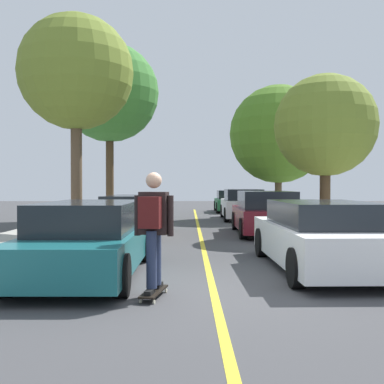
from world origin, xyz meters
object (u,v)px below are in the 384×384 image
(street_tree_left_nearest, at_px, (76,73))
(parked_car_right_far, at_px, (243,205))
(street_tree_right_nearest, at_px, (325,126))
(parked_car_right_nearest, at_px, (322,236))
(parked_car_right_farthest, at_px, (231,201))
(parked_car_right_near, at_px, (266,213))
(parked_car_left_near, at_px, (133,215))
(street_tree_left_near, at_px, (110,93))
(fire_hydrant, at_px, (71,226))
(street_tree_right_near, at_px, (278,134))
(parked_car_left_nearest, at_px, (89,239))
(skateboarder, at_px, (153,224))
(skateboard, at_px, (154,292))

(street_tree_left_nearest, bearing_deg, parked_car_right_far, 48.86)
(street_tree_left_nearest, xyz_separation_m, street_tree_right_nearest, (7.89, -0.12, -1.68))
(parked_car_right_nearest, relative_size, parked_car_right_farthest, 1.07)
(parked_car_right_near, distance_m, parked_car_right_far, 6.48)
(parked_car_right_nearest, bearing_deg, parked_car_left_near, 125.45)
(street_tree_left_near, height_order, fire_hydrant, street_tree_left_near)
(street_tree_left_near, distance_m, fire_hydrant, 9.68)
(street_tree_left_nearest, distance_m, street_tree_right_nearest, 8.07)
(parked_car_right_farthest, xyz_separation_m, street_tree_right_near, (1.78, -5.63, 3.43))
(street_tree_left_near, distance_m, street_tree_right_near, 8.18)
(street_tree_right_near, xyz_separation_m, fire_hydrant, (-7.62, -9.41, -3.58))
(parked_car_left_near, bearing_deg, fire_hydrant, -126.83)
(street_tree_right_nearest, bearing_deg, street_tree_left_nearest, 179.10)
(parked_car_left_nearest, xyz_separation_m, street_tree_left_nearest, (-1.78, 6.47, 4.52))
(street_tree_right_nearest, xyz_separation_m, street_tree_right_near, (0.00, 7.67, 0.57))
(parked_car_right_nearest, relative_size, parked_car_right_far, 1.04)
(parked_car_right_near, bearing_deg, street_tree_right_nearest, -19.81)
(street_tree_right_near, distance_m, skateboarder, 16.73)
(skateboard, bearing_deg, parked_car_right_near, 70.64)
(parked_car_left_nearest, relative_size, skateboard, 5.26)
(parked_car_left_nearest, bearing_deg, parked_car_right_near, 58.19)
(street_tree_right_near, relative_size, fire_hydrant, 8.97)
(parked_car_right_far, height_order, skateboard, parked_car_right_far)
(parked_car_right_near, distance_m, street_tree_right_near, 8.00)
(parked_car_right_far, bearing_deg, parked_car_left_nearest, -107.84)
(parked_car_right_near, xyz_separation_m, parked_car_right_far, (-0.00, 6.48, 0.01))
(parked_car_right_near, height_order, parked_car_right_farthest, parked_car_right_near)
(street_tree_left_nearest, bearing_deg, parked_car_left_near, 4.67)
(parked_car_left_near, distance_m, street_tree_left_near, 8.16)
(parked_car_right_farthest, distance_m, skateboard, 21.55)
(skateboarder, bearing_deg, skateboard, 78.82)
(parked_car_right_far, distance_m, street_tree_left_nearest, 10.31)
(street_tree_right_nearest, bearing_deg, parked_car_right_far, 104.02)
(parked_car_left_near, height_order, parked_car_right_near, parked_car_right_near)
(parked_car_left_nearest, relative_size, parked_car_right_nearest, 0.98)
(street_tree_left_nearest, xyz_separation_m, street_tree_right_near, (7.89, 7.55, -1.11))
(street_tree_right_near, distance_m, skateboard, 16.90)
(street_tree_left_nearest, xyz_separation_m, skateboarder, (3.06, -8.18, -4.11))
(skateboard, relative_size, skateboarder, 0.51)
(parked_car_right_farthest, distance_m, street_tree_right_near, 6.83)
(street_tree_right_near, bearing_deg, parked_car_right_nearest, -97.50)
(street_tree_left_nearest, relative_size, street_tree_right_near, 1.10)
(parked_car_right_nearest, xyz_separation_m, street_tree_left_nearest, (-6.12, 5.95, 4.52))
(parked_car_right_farthest, xyz_separation_m, street_tree_left_near, (-6.12, -6.93, 5.14))
(fire_hydrant, relative_size, skateboard, 0.81)
(street_tree_left_near, xyz_separation_m, street_tree_right_near, (7.89, 1.31, -1.71))
(parked_car_right_farthest, relative_size, street_tree_right_nearest, 0.88)
(parked_car_right_far, distance_m, fire_hydrant, 10.61)
(parked_car_left_near, xyz_separation_m, street_tree_left_nearest, (-1.78, -0.15, 4.52))
(street_tree_left_near, bearing_deg, parked_car_right_nearest, -63.36)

